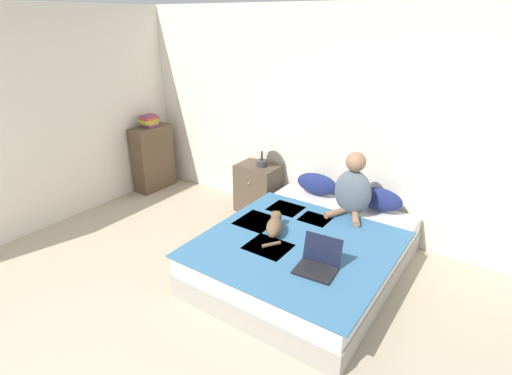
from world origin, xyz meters
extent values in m
cube|color=silver|center=(0.00, 3.62, 1.27)|extent=(5.96, 0.05, 2.55)
cube|color=silver|center=(-2.51, 1.80, 1.27)|extent=(0.05, 4.59, 2.55)
cube|color=#9E998E|center=(0.60, 2.49, 0.12)|extent=(1.68, 2.13, 0.23)
cube|color=silver|center=(0.60, 2.49, 0.32)|extent=(1.65, 2.10, 0.18)
cube|color=teal|center=(0.60, 2.27, 0.42)|extent=(1.73, 1.70, 0.02)
cube|color=#B2BC70|center=(0.51, 2.81, 0.43)|extent=(0.31, 0.27, 0.01)
cube|color=#B2BC70|center=(0.03, 2.42, 0.43)|extent=(0.37, 0.40, 0.01)
cube|color=#B2BC70|center=(0.13, 2.85, 0.43)|extent=(0.35, 0.32, 0.01)
cube|color=#B2BC70|center=(0.40, 2.07, 0.43)|extent=(0.40, 0.34, 0.01)
ellipsoid|color=navy|center=(0.22, 3.42, 0.56)|extent=(0.52, 0.21, 0.25)
ellipsoid|color=navy|center=(0.97, 3.42, 0.56)|extent=(0.52, 0.21, 0.25)
ellipsoid|color=slate|center=(0.77, 3.15, 0.68)|extent=(0.40, 0.22, 0.50)
sphere|color=#9E7051|center=(0.77, 3.15, 1.02)|extent=(0.21, 0.21, 0.21)
cylinder|color=#9E7051|center=(0.66, 3.01, 0.47)|extent=(0.18, 0.28, 0.07)
cylinder|color=#9E7051|center=(0.88, 3.01, 0.47)|extent=(0.18, 0.28, 0.07)
ellipsoid|color=brown|center=(0.33, 2.29, 0.51)|extent=(0.28, 0.37, 0.15)
sphere|color=brown|center=(0.25, 2.46, 0.53)|extent=(0.11, 0.11, 0.11)
cone|color=brown|center=(0.22, 2.45, 0.58)|extent=(0.05, 0.05, 0.05)
cone|color=brown|center=(0.27, 2.48, 0.58)|extent=(0.05, 0.05, 0.05)
cylinder|color=brown|center=(0.42, 2.10, 0.45)|extent=(0.13, 0.17, 0.03)
cube|color=black|center=(0.95, 1.96, 0.44)|extent=(0.35, 0.28, 0.02)
cube|color=black|center=(0.93, 2.11, 0.57)|extent=(0.34, 0.09, 0.25)
cube|color=brown|center=(-0.59, 3.35, 0.32)|extent=(0.53, 0.38, 0.64)
sphere|color=tan|center=(-0.59, 3.15, 0.46)|extent=(0.03, 0.03, 0.03)
cylinder|color=#38383D|center=(-0.53, 3.35, 0.68)|extent=(0.14, 0.14, 0.08)
cylinder|color=#38383D|center=(-0.53, 3.35, 0.81)|extent=(0.02, 0.02, 0.17)
cone|color=white|center=(-0.53, 3.35, 0.98)|extent=(0.30, 0.30, 0.17)
cube|color=brown|center=(-2.31, 3.11, 0.47)|extent=(0.28, 0.60, 0.95)
cube|color=#844270|center=(-2.30, 3.12, 0.97)|extent=(0.17, 0.19, 0.04)
cube|color=gold|center=(-2.30, 3.11, 1.00)|extent=(0.18, 0.21, 0.03)
cube|color=gold|center=(-2.32, 3.10, 1.03)|extent=(0.17, 0.24, 0.04)
cube|color=#B24238|center=(-2.30, 3.11, 1.07)|extent=(0.17, 0.23, 0.03)
cube|color=#844270|center=(-2.32, 3.11, 1.10)|extent=(0.16, 0.21, 0.03)
camera|label=1|loc=(2.13, -0.61, 2.40)|focal=28.00mm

